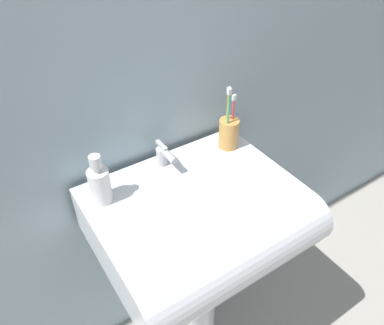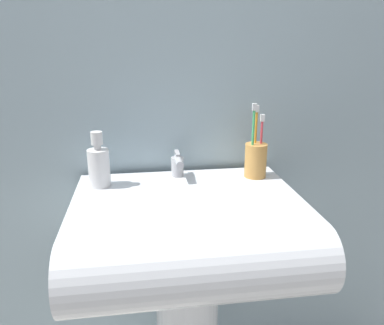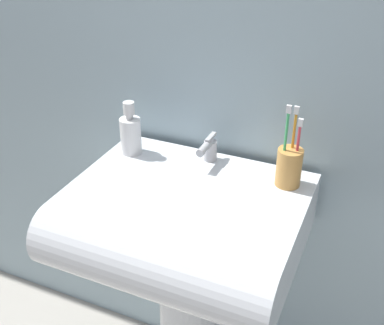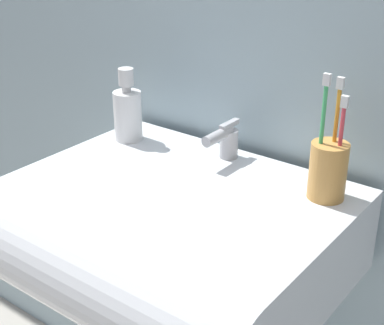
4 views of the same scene
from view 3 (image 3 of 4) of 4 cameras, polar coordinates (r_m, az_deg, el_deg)
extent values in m
cube|color=#9EB7C1|center=(1.31, 4.26, 14.86)|extent=(5.00, 0.05, 2.40)
cube|color=white|center=(1.28, -0.33, -6.15)|extent=(0.59, 0.41, 0.16)
cylinder|color=white|center=(1.14, -4.67, -11.80)|extent=(0.59, 0.16, 0.16)
cylinder|color=#B7B7BC|center=(1.35, 2.19, 1.44)|extent=(0.04, 0.04, 0.06)
cylinder|color=#B7B7BC|center=(1.30, 1.57, 1.80)|extent=(0.02, 0.08, 0.02)
cube|color=#B7B7BC|center=(1.33, 2.23, 2.99)|extent=(0.01, 0.06, 0.01)
cylinder|color=#D19347|center=(1.25, 11.42, -0.57)|extent=(0.07, 0.07, 0.10)
cylinder|color=#3FB266|center=(1.22, 10.93, 1.76)|extent=(0.01, 0.01, 0.19)
cube|color=white|center=(1.17, 11.41, 6.21)|extent=(0.01, 0.01, 0.02)
cylinder|color=#D83F4C|center=(1.23, 12.31, 1.02)|extent=(0.01, 0.01, 0.15)
cube|color=white|center=(1.19, 12.75, 4.64)|extent=(0.01, 0.01, 0.02)
cylinder|color=orange|center=(1.23, 11.81, 1.88)|extent=(0.01, 0.01, 0.18)
cube|color=white|center=(1.19, 12.30, 6.08)|extent=(0.01, 0.01, 0.02)
cylinder|color=white|center=(1.39, -7.27, 3.15)|extent=(0.06, 0.06, 0.11)
cylinder|color=silver|center=(1.36, -7.43, 5.43)|extent=(0.02, 0.02, 0.01)
cylinder|color=silver|center=(1.35, -7.50, 6.41)|extent=(0.03, 0.03, 0.04)
camera|label=1|loc=(0.91, -54.67, 23.42)|focal=35.00mm
camera|label=2|loc=(0.61, -52.88, -11.77)|focal=35.00mm
camera|label=4|loc=(0.32, 50.26, -19.50)|focal=55.00mm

